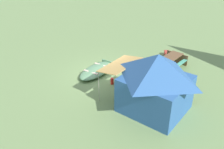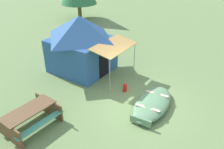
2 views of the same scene
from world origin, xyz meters
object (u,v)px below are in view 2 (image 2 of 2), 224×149
object	(u,v)px
picnic_table	(30,116)
fuel_can	(125,88)
beached_rowboat	(152,104)
canvas_cabin_tent	(81,43)

from	to	relation	value
picnic_table	fuel_can	size ratio (longest dim) A/B	5.35
beached_rowboat	canvas_cabin_tent	xyz separation A→B (m)	(0.59, 4.67, 1.32)
picnic_table	fuel_can	xyz separation A→B (m)	(4.07, -1.28, -0.29)
canvas_cabin_tent	picnic_table	size ratio (longest dim) A/B	2.21
beached_rowboat	picnic_table	bearing A→B (deg)	142.98
canvas_cabin_tent	fuel_can	bearing A→B (deg)	-95.92
beached_rowboat	fuel_can	bearing A→B (deg)	80.48
picnic_table	beached_rowboat	bearing A→B (deg)	-37.02
beached_rowboat	canvas_cabin_tent	bearing A→B (deg)	82.85
picnic_table	fuel_can	distance (m)	4.28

